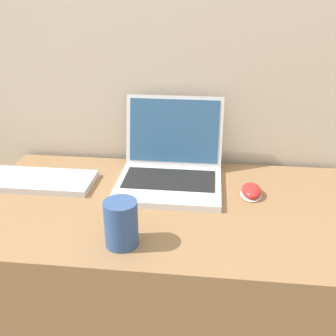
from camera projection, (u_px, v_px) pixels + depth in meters
name	position (u px, v px, depth m)	size (l,w,h in m)	color
wall_back	(178.00, 10.00, 1.25)	(7.00, 0.04, 2.50)	beige
desk	(165.00, 301.00, 1.30)	(1.13, 0.62, 0.74)	#936D47
laptop	(171.00, 166.00, 1.26)	(0.32, 0.33, 0.25)	silver
drink_cup	(121.00, 223.00, 0.94)	(0.08, 0.08, 0.12)	#33518C
computer_mouse	(251.00, 191.00, 1.18)	(0.06, 0.09, 0.03)	white
external_keyboard	(36.00, 180.00, 1.26)	(0.37, 0.16, 0.02)	silver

